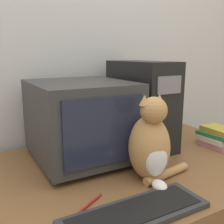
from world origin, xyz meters
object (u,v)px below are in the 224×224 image
object	(u,v)px
crt_monitor	(81,120)
pen	(88,205)
computer_tower	(141,104)
book_stack	(218,137)
keyboard	(136,213)
cat	(151,145)

from	to	relation	value
crt_monitor	pen	world-z (taller)	crt_monitor
computer_tower	crt_monitor	bearing A→B (deg)	-175.70
book_stack	computer_tower	bearing A→B (deg)	147.17
crt_monitor	pen	bearing A→B (deg)	-110.14
keyboard	cat	distance (m)	0.29
book_stack	crt_monitor	bearing A→B (deg)	164.29
pen	crt_monitor	bearing A→B (deg)	69.86
computer_tower	book_stack	size ratio (longest dim) A/B	2.29
crt_monitor	cat	distance (m)	0.36
computer_tower	cat	bearing A→B (deg)	-119.91
crt_monitor	keyboard	world-z (taller)	crt_monitor
computer_tower	pen	size ratio (longest dim) A/B	3.30
computer_tower	pen	distance (m)	0.68
computer_tower	book_stack	xyz separation A→B (m)	(0.35, -0.23, -0.18)
pen	computer_tower	bearing A→B (deg)	39.52
crt_monitor	computer_tower	xyz separation A→B (m)	(0.36, 0.03, 0.04)
pen	keyboard	bearing A→B (deg)	-47.49
computer_tower	book_stack	bearing A→B (deg)	-32.83
cat	pen	size ratio (longest dim) A/B	2.50
pen	cat	bearing A→B (deg)	11.29
keyboard	cat	size ratio (longest dim) A/B	1.38
computer_tower	book_stack	world-z (taller)	computer_tower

